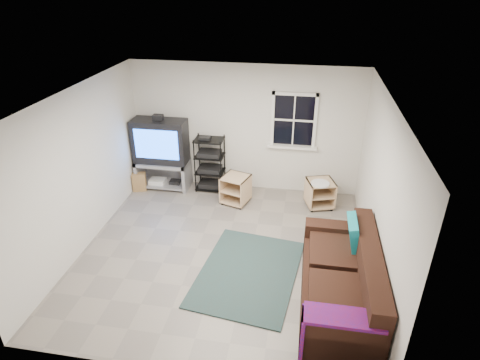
% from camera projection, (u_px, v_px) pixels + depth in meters
% --- Properties ---
extents(room, '(4.60, 4.62, 4.60)m').
position_uv_depth(room, '(294.00, 124.00, 7.79)').
color(room, slate).
rests_on(room, ground).
extents(tv_unit, '(1.09, 0.55, 1.60)m').
position_uv_depth(tv_unit, '(161.00, 148.00, 8.22)').
color(tv_unit, '#9999A1').
rests_on(tv_unit, ground).
extents(av_rack, '(0.58, 0.42, 1.17)m').
position_uv_depth(av_rack, '(210.00, 167.00, 8.30)').
color(av_rack, black).
rests_on(av_rack, ground).
extents(side_table_left, '(0.61, 0.61, 0.58)m').
position_uv_depth(side_table_left, '(237.00, 188.00, 7.92)').
color(side_table_left, tan).
rests_on(side_table_left, ground).
extents(side_table_right, '(0.62, 0.62, 0.57)m').
position_uv_depth(side_table_right, '(319.00, 191.00, 7.79)').
color(side_table_right, tan).
rests_on(side_table_right, ground).
extents(sofa, '(0.97, 2.20, 1.01)m').
position_uv_depth(sofa, '(342.00, 283.00, 5.45)').
color(sofa, black).
rests_on(sofa, ground).
extents(shag_rug, '(1.67, 2.13, 0.02)m').
position_uv_depth(shag_rug, '(248.00, 272.00, 6.15)').
color(shag_rug, '#301E15').
rests_on(shag_rug, ground).
extents(paper_bag, '(0.31, 0.24, 0.39)m').
position_uv_depth(paper_bag, '(139.00, 182.00, 8.40)').
color(paper_bag, olive).
rests_on(paper_bag, ground).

